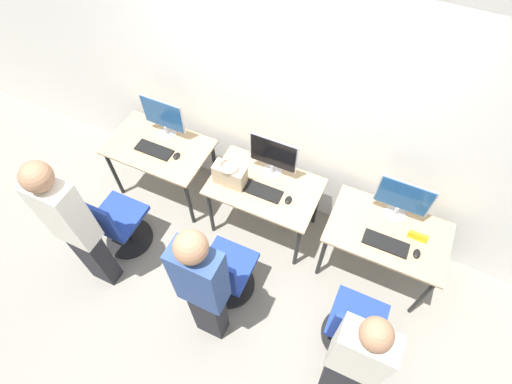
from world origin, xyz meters
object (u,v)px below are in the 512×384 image
(keyboard_left, at_px, (154,150))
(office_chair_center, at_px, (225,274))
(monitor_right, at_px, (403,199))
(keyboard_center, at_px, (262,191))
(person_right, at_px, (355,359))
(monitor_center, at_px, (273,156))
(person_center, at_px, (203,288))
(office_chair_right, at_px, (354,328))
(mouse_left, at_px, (177,156))
(mouse_right, at_px, (417,254))
(monitor_left, at_px, (163,117))
(handbag, at_px, (230,175))
(keyboard_right, at_px, (386,243))
(mouse_center, at_px, (288,200))
(person_left, at_px, (73,226))
(office_chair_left, at_px, (117,224))

(keyboard_left, xyz_separation_m, office_chair_center, (1.15, -0.74, -0.36))
(keyboard_left, distance_m, monitor_right, 2.37)
(keyboard_center, relative_size, person_right, 0.25)
(monitor_center, xyz_separation_m, monitor_right, (1.17, 0.03, 0.00))
(person_center, relative_size, monitor_right, 3.69)
(office_chair_right, bearing_deg, keyboard_center, 148.44)
(keyboard_left, bearing_deg, keyboard_center, -0.31)
(mouse_left, xyz_separation_m, keyboard_center, (0.93, -0.03, -0.01))
(mouse_left, relative_size, monitor_right, 0.20)
(mouse_right, bearing_deg, monitor_right, 129.03)
(keyboard_left, bearing_deg, monitor_left, 90.00)
(monitor_right, xyz_separation_m, handbag, (-1.48, -0.30, -0.13))
(person_right, bearing_deg, person_center, -179.15)
(monitor_center, height_order, mouse_right, monitor_center)
(person_right, distance_m, handbag, 1.84)
(monitor_right, height_order, keyboard_right, monitor_right)
(monitor_left, distance_m, mouse_left, 0.40)
(mouse_left, bearing_deg, keyboard_center, -1.85)
(keyboard_left, relative_size, handbag, 1.28)
(person_right, bearing_deg, handbag, 144.78)
(keyboard_right, bearing_deg, monitor_right, 90.00)
(mouse_left, distance_m, mouse_center, 1.19)
(monitor_left, bearing_deg, keyboard_right, -7.51)
(monitor_center, bearing_deg, office_chair_right, -39.56)
(office_chair_center, relative_size, keyboard_right, 2.40)
(office_chair_right, bearing_deg, person_left, -171.02)
(office_chair_left, distance_m, mouse_center, 1.69)
(keyboard_left, distance_m, mouse_right, 2.60)
(office_chair_right, bearing_deg, person_center, -161.55)
(keyboard_left, bearing_deg, mouse_left, 5.50)
(office_chair_right, relative_size, person_right, 0.60)
(keyboard_right, bearing_deg, mouse_left, 177.67)
(office_chair_left, xyz_separation_m, mouse_right, (2.64, 0.68, 0.36))
(office_chair_center, bearing_deg, keyboard_center, 88.40)
(monitor_center, height_order, handbag, monitor_center)
(person_left, distance_m, office_chair_right, 2.44)
(mouse_center, relative_size, monitor_right, 0.20)
(mouse_left, distance_m, monitor_right, 2.13)
(person_center, bearing_deg, handbag, 106.90)
(keyboard_center, distance_m, person_center, 1.12)
(office_chair_left, bearing_deg, keyboard_left, 86.87)
(mouse_left, bearing_deg, office_chair_right, -19.64)
(monitor_center, relative_size, person_right, 0.30)
(keyboard_left, xyz_separation_m, keyboard_right, (2.35, -0.06, 0.00))
(office_chair_right, bearing_deg, keyboard_left, 162.81)
(keyboard_center, xyz_separation_m, mouse_center, (0.26, 0.01, 0.01))
(person_left, bearing_deg, handbag, 50.68)
(monitor_left, bearing_deg, person_center, -48.70)
(person_left, xyz_separation_m, office_chair_center, (1.16, 0.35, -0.56))
(office_chair_left, bearing_deg, monitor_right, 22.66)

